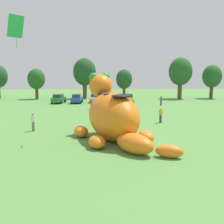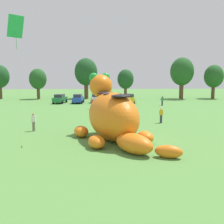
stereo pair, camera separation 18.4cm
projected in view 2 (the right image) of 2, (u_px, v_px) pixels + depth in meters
ground_plane at (129, 141)px, 20.37m from camera, size 160.00×160.00×0.00m
giant_inflatable_creature at (113, 116)px, 20.65m from camera, size 7.77×9.69×5.47m
car_green at (60, 99)px, 48.50m from camera, size 2.47×4.33×1.72m
car_blue at (78, 99)px, 48.61m from camera, size 2.14×4.20×1.72m
car_silver at (97, 98)px, 49.87m from camera, size 2.40×4.31×1.72m
car_white at (112, 98)px, 49.16m from camera, size 2.30×4.27×1.72m
car_yellow at (130, 98)px, 49.00m from camera, size 2.25×4.25×1.72m
tree_left at (38, 79)px, 56.64m from camera, size 3.79×3.79×6.73m
tree_mid_left at (86, 72)px, 57.94m from camera, size 5.13×5.13×9.11m
tree_centre_left at (126, 79)px, 58.78m from camera, size 3.73×3.73×6.61m
tree_centre at (182, 72)px, 57.10m from camera, size 5.19×5.19×9.21m
tree_centre_right at (214, 77)px, 57.86m from camera, size 4.29×4.29×7.61m
spectator_near_inflatable at (92, 104)px, 39.76m from camera, size 0.38×0.26×1.71m
spectator_mid_field at (161, 115)px, 28.25m from camera, size 0.38×0.26×1.71m
spectator_by_cars at (33, 122)px, 24.11m from camera, size 0.38×0.26×1.71m
spectator_wandering at (103, 114)px, 29.48m from camera, size 0.38×0.26×1.71m
spectator_far_side at (162, 101)px, 44.55m from camera, size 0.38×0.26×1.71m
tethered_flying_kite at (16, 29)px, 17.46m from camera, size 1.13×1.13×9.26m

